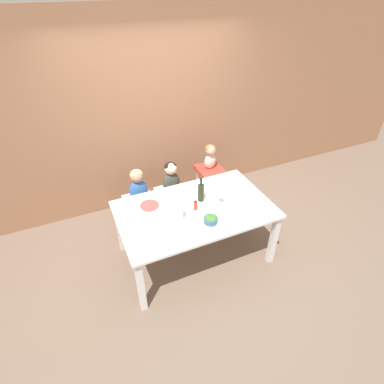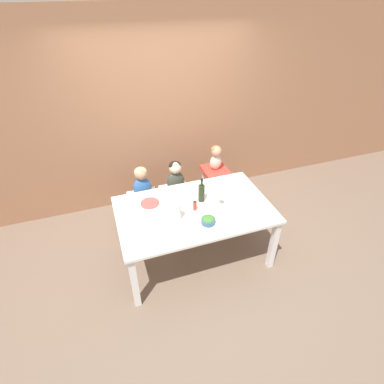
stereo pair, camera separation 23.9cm
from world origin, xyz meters
name	(u,v)px [view 1 (the left image)]	position (x,y,z in m)	size (l,w,h in m)	color
ground_plane	(195,254)	(0.00, 0.00, 0.00)	(14.00, 14.00, 0.00)	#705B4C
wall_back	(153,116)	(0.00, 1.42, 1.35)	(10.00, 0.06, 2.70)	#9E6B4C
dining_table	(195,214)	(0.00, 0.00, 0.67)	(1.75, 1.07, 0.75)	white
chair_far_left	(140,204)	(-0.45, 0.80, 0.38)	(0.41, 0.43, 0.45)	silver
chair_far_center	(172,196)	(0.01, 0.80, 0.38)	(0.41, 0.43, 0.45)	silver
chair_right_highchair	(209,177)	(0.60, 0.80, 0.55)	(0.34, 0.37, 0.70)	silver
person_child_left	(138,185)	(-0.45, 0.80, 0.71)	(0.24, 0.17, 0.47)	#3366B2
person_child_center	(171,177)	(0.01, 0.80, 0.71)	(0.24, 0.17, 0.47)	#3D4238
person_baby_right	(210,154)	(0.60, 0.80, 0.92)	(0.17, 0.16, 0.36)	beige
wine_bottle	(201,192)	(0.13, 0.12, 0.87)	(0.08, 0.08, 0.31)	#232D19
paper_towel_roll	(178,212)	(-0.25, -0.11, 0.86)	(0.12, 0.12, 0.22)	white
wine_glass_near	(220,195)	(0.30, -0.03, 0.87)	(0.08, 0.08, 0.16)	white
salad_bowl_large	(211,219)	(0.06, -0.28, 0.79)	(0.15, 0.15, 0.08)	#335675
dinner_plate_front_left	(153,238)	(-0.59, -0.27, 0.76)	(0.22, 0.22, 0.01)	silver
dinner_plate_back_left	(149,205)	(-0.46, 0.26, 0.76)	(0.22, 0.22, 0.01)	#D14C47
dinner_plate_back_right	(225,184)	(0.56, 0.29, 0.76)	(0.22, 0.22, 0.01)	silver
condiment_bottle_hot_sauce	(195,205)	(0.00, -0.02, 0.82)	(0.04, 0.04, 0.13)	red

